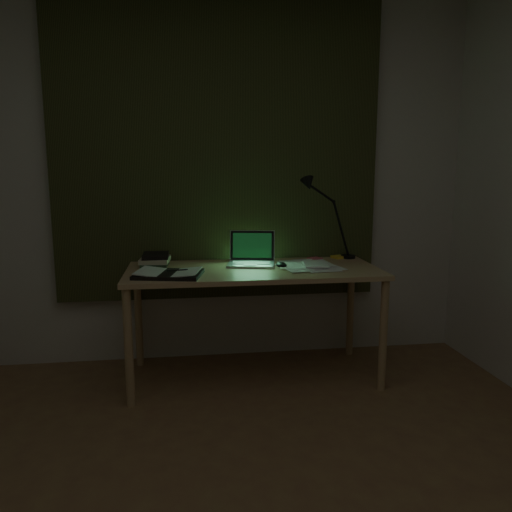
{
  "coord_description": "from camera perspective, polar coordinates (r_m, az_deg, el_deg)",
  "views": [
    {
      "loc": [
        -0.23,
        -1.48,
        1.33
      ],
      "look_at": [
        0.19,
        1.45,
        0.82
      ],
      "focal_mm": 35.0,
      "sensor_mm": 36.0,
      "label": 1
    }
  ],
  "objects": [
    {
      "name": "wall_back",
      "position": [
        3.48,
        -4.35,
        8.44
      ],
      "size": [
        3.5,
        0.0,
        2.5
      ],
      "primitive_type": "cube",
      "color": "silver",
      "rests_on": "ground"
    },
    {
      "name": "curtain",
      "position": [
        3.44,
        -4.35,
        11.76
      ],
      "size": [
        2.2,
        0.06,
        2.0
      ],
      "primitive_type": "cube",
      "color": "#2F3319",
      "rests_on": "wall_back"
    },
    {
      "name": "loose_papers",
      "position": [
        3.21,
        5.87,
        -1.05
      ],
      "size": [
        0.35,
        0.37,
        0.02
      ],
      "primitive_type": null,
      "rotation": [
        0.0,
        0.0,
        0.05
      ],
      "color": "white",
      "rests_on": "desk"
    },
    {
      "name": "desk_lamp",
      "position": [
        3.53,
        10.62,
        4.1
      ],
      "size": [
        0.41,
        0.34,
        0.54
      ],
      "primitive_type": null,
      "rotation": [
        0.0,
        0.0,
        -0.18
      ],
      "color": "black",
      "rests_on": "desk"
    },
    {
      "name": "open_textbook",
      "position": [
        2.95,
        -9.96,
        -1.97
      ],
      "size": [
        0.42,
        0.34,
        0.03
      ],
      "primitive_type": null,
      "rotation": [
        0.0,
        0.0,
        -0.21
      ],
      "color": "silver",
      "rests_on": "desk"
    },
    {
      "name": "desk",
      "position": [
        3.23,
        -0.3,
        -7.7
      ],
      "size": [
        1.58,
        0.69,
        0.72
      ],
      "primitive_type": null,
      "color": "tan",
      "rests_on": "floor"
    },
    {
      "name": "book_stack",
      "position": [
        3.27,
        -11.4,
        -0.39
      ],
      "size": [
        0.19,
        0.22,
        0.09
      ],
      "primitive_type": null,
      "rotation": [
        0.0,
        0.0,
        -0.06
      ],
      "color": "silver",
      "rests_on": "desk"
    },
    {
      "name": "sticky_yellow",
      "position": [
        3.55,
        9.41,
        -0.11
      ],
      "size": [
        0.1,
        0.1,
        0.02
      ],
      "primitive_type": "cube",
      "rotation": [
        0.0,
        0.0,
        0.38
      ],
      "color": "yellow",
      "rests_on": "desk"
    },
    {
      "name": "mouse",
      "position": [
        3.17,
        2.92,
        -1.01
      ],
      "size": [
        0.08,
        0.11,
        0.04
      ],
      "primitive_type": "ellipsoid",
      "rotation": [
        0.0,
        0.0,
        0.26
      ],
      "color": "black",
      "rests_on": "desk"
    },
    {
      "name": "laptop",
      "position": [
        3.21,
        -0.58,
        0.79
      ],
      "size": [
        0.36,
        0.39,
        0.22
      ],
      "primitive_type": null,
      "rotation": [
        0.0,
        0.0,
        -0.2
      ],
      "color": "silver",
      "rests_on": "desk"
    },
    {
      "name": "sticky_pink",
      "position": [
        3.44,
        6.74,
        -0.34
      ],
      "size": [
        0.1,
        0.1,
        0.02
      ],
      "primitive_type": "cube",
      "rotation": [
        0.0,
        0.0,
        0.33
      ],
      "color": "#E85A6D",
      "rests_on": "desk"
    }
  ]
}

